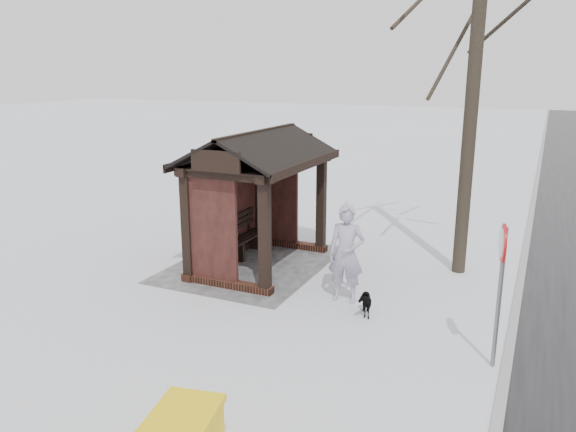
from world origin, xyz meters
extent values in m
plane|color=silver|center=(0.00, 0.00, 0.00)|extent=(120.00, 120.00, 0.00)
cube|color=gray|center=(0.00, 5.50, 0.01)|extent=(120.00, 0.15, 0.06)
cube|color=gray|center=(0.00, -0.20, 0.01)|extent=(4.20, 3.20, 0.02)
cube|color=#331A12|center=(0.00, -0.90, 0.08)|extent=(3.30, 0.22, 0.16)
cube|color=#331A12|center=(-1.50, 0.00, 0.08)|extent=(0.22, 2.10, 0.16)
cube|color=#331A12|center=(1.50, 0.00, 0.08)|extent=(0.22, 2.10, 0.16)
cube|color=black|center=(-1.50, 0.90, 1.15)|extent=(0.20, 0.20, 2.30)
cube|color=black|center=(1.50, 0.90, 1.15)|extent=(0.20, 0.20, 2.30)
cube|color=black|center=(-1.50, -0.90, 1.15)|extent=(0.20, 0.20, 2.30)
cube|color=black|center=(1.50, -0.90, 1.15)|extent=(0.20, 0.20, 2.30)
cube|color=black|center=(0.00, -0.90, 1.23)|extent=(2.80, 0.08, 2.14)
cube|color=black|center=(-1.50, -0.31, 1.23)|extent=(0.08, 1.17, 2.14)
cube|color=black|center=(1.50, -0.31, 1.23)|extent=(0.08, 1.17, 2.14)
cube|color=black|center=(0.00, 0.90, 2.36)|extent=(3.40, 0.20, 0.18)
cube|color=black|center=(0.00, -0.90, 2.36)|extent=(3.40, 0.20, 0.18)
cylinder|color=black|center=(-1.50, 4.20, 4.28)|extent=(0.29, 0.29, 8.55)
imported|color=#A59AB5|center=(1.12, 2.45, 0.96)|extent=(0.52, 0.74, 1.91)
imported|color=black|center=(1.60, 2.96, 0.26)|extent=(0.67, 0.51, 0.52)
cube|color=yellow|center=(6.51, 2.44, 0.73)|extent=(1.12, 0.88, 0.08)
cylinder|color=slate|center=(2.55, 5.30, 1.09)|extent=(0.07, 0.07, 2.18)
cylinder|color=red|center=(2.55, 5.28, 1.95)|extent=(0.56, 0.14, 0.57)
cylinder|color=white|center=(2.55, 5.26, 1.95)|extent=(0.43, 0.11, 0.44)
camera|label=1|loc=(10.80, 5.69, 4.34)|focal=35.00mm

